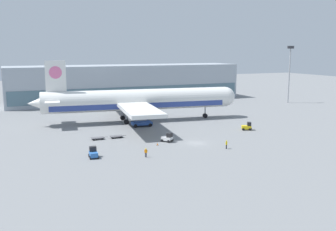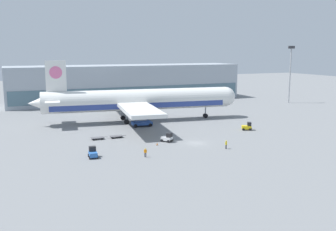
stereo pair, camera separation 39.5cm
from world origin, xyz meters
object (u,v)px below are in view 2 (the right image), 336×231
(airplane_main, at_px, (136,101))
(scissor_lift_loader, at_px, (142,118))
(baggage_dolly_second, at_px, (116,136))
(traffic_cone_near, at_px, (157,144))
(light_mast, at_px, (290,70))
(baggage_tug_mid, at_px, (93,153))
(ground_crew_near, at_px, (145,152))
(ground_crew_far, at_px, (226,144))
(baggage_tug_foreground, at_px, (167,138))
(baggage_tug_far, at_px, (247,127))
(baggage_dolly_lead, at_px, (98,138))

(airplane_main, relative_size, scissor_lift_loader, 10.42)
(baggage_dolly_second, height_order, traffic_cone_near, traffic_cone_near)
(light_mast, height_order, scissor_lift_loader, light_mast)
(baggage_dolly_second, relative_size, traffic_cone_near, 6.83)
(light_mast, height_order, airplane_main, light_mast)
(baggage_dolly_second, bearing_deg, baggage_tug_mid, -120.86)
(ground_crew_near, height_order, ground_crew_far, ground_crew_far)
(light_mast, xyz_separation_m, baggage_dolly_second, (-75.83, -30.05, -12.05))
(baggage_tug_foreground, height_order, baggage_tug_far, same)
(light_mast, xyz_separation_m, baggage_tug_mid, (-84.18, -43.71, -11.57))
(airplane_main, height_order, ground_crew_far, airplane_main)
(baggage_tug_foreground, height_order, ground_crew_far, baggage_tug_foreground)
(light_mast, distance_m, scissor_lift_loader, 69.66)
(baggage_tug_far, height_order, ground_crew_near, baggage_tug_far)
(baggage_dolly_lead, xyz_separation_m, traffic_cone_near, (10.25, -10.03, -0.13))
(baggage_tug_mid, xyz_separation_m, baggage_tug_far, (40.49, 8.80, 0.00))
(light_mast, bearing_deg, scissor_lift_loader, -163.40)
(baggage_dolly_lead, distance_m, ground_crew_far, 28.51)
(baggage_tug_foreground, height_order, traffic_cone_near, baggage_tug_foreground)
(baggage_tug_foreground, xyz_separation_m, ground_crew_near, (-8.50, -9.26, 0.14))
(light_mast, bearing_deg, ground_crew_far, -140.36)
(baggage_dolly_lead, bearing_deg, ground_crew_near, -73.77)
(baggage_tug_far, xyz_separation_m, baggage_dolly_second, (-32.14, 4.86, -0.49))
(baggage_tug_mid, bearing_deg, baggage_dolly_lead, -12.22)
(scissor_lift_loader, relative_size, baggage_dolly_second, 1.50)
(baggage_tug_mid, height_order, baggage_dolly_lead, baggage_tug_mid)
(light_mast, distance_m, baggage_dolly_second, 82.45)
(light_mast, height_order, ground_crew_near, light_mast)
(ground_crew_near, bearing_deg, scissor_lift_loader, 107.17)
(airplane_main, height_order, ground_crew_near, airplane_main)
(baggage_dolly_lead, height_order, baggage_dolly_second, same)
(baggage_dolly_second, bearing_deg, baggage_tug_far, -8.04)
(airplane_main, distance_m, baggage_tug_far, 31.15)
(airplane_main, height_order, scissor_lift_loader, airplane_main)
(traffic_cone_near, bearing_deg, baggage_dolly_lead, 135.62)
(baggage_dolly_second, bearing_deg, airplane_main, 58.60)
(traffic_cone_near, bearing_deg, ground_crew_far, -35.69)
(scissor_lift_loader, bearing_deg, baggage_tug_far, -26.59)
(baggage_tug_foreground, relative_size, traffic_cone_near, 5.17)
(airplane_main, xyz_separation_m, baggage_tug_far, (21.40, -22.08, -4.96))
(baggage_tug_foreground, distance_m, baggage_dolly_lead, 15.70)
(airplane_main, xyz_separation_m, baggage_tug_foreground, (-1.63, -25.29, -4.96))
(light_mast, relative_size, ground_crew_near, 12.33)
(scissor_lift_loader, xyz_separation_m, ground_crew_near, (-9.21, -27.70, -1.02))
(baggage_tug_mid, bearing_deg, baggage_tug_far, -73.49)
(scissor_lift_loader, distance_m, baggage_dolly_lead, 17.52)
(baggage_tug_foreground, height_order, ground_crew_near, baggage_tug_foreground)
(scissor_lift_loader, bearing_deg, baggage_dolly_lead, -136.22)
(airplane_main, xyz_separation_m, scissor_lift_loader, (-0.92, -6.84, -3.80))
(scissor_lift_loader, distance_m, baggage_tug_foreground, 18.50)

